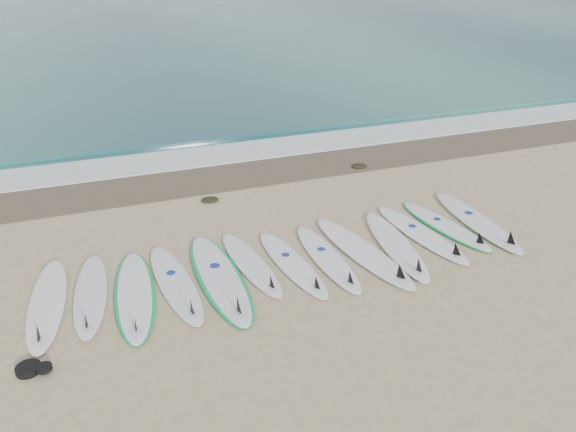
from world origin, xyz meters
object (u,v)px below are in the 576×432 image
object	(u,v)px
surfboard_6	(293,264)
leash_coil	(32,369)
surfboard_0	(46,304)
surfboard_12	(479,222)

from	to	relation	value
surfboard_6	leash_coil	distance (m)	4.23
surfboard_0	leash_coil	distance (m)	1.43
surfboard_6	surfboard_12	world-z (taller)	surfboard_12
surfboard_6	surfboard_12	size ratio (longest dim) A/B	0.87
surfboard_0	leash_coil	xyz separation A→B (m)	(-0.15, -1.42, -0.01)
surfboard_6	surfboard_12	xyz separation A→B (m)	(3.92, 0.22, 0.01)
leash_coil	surfboard_0	bearing A→B (deg)	83.94
surfboard_6	leash_coil	bearing A→B (deg)	-169.04
surfboard_0	surfboard_6	xyz separation A→B (m)	(3.90, -0.20, -0.00)
surfboard_0	surfboard_12	world-z (taller)	surfboard_12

